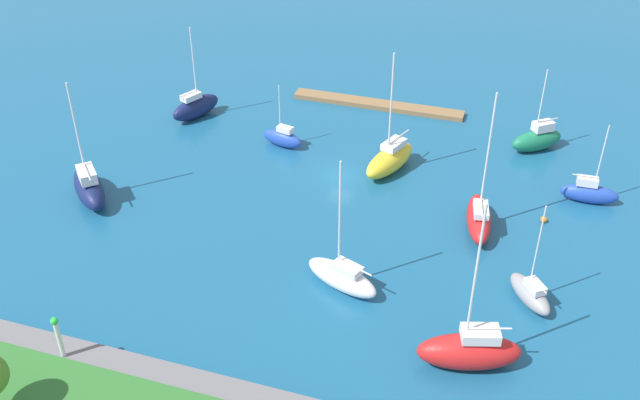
{
  "coord_description": "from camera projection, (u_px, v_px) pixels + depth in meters",
  "views": [
    {
      "loc": [
        -17.32,
        61.28,
        40.01
      ],
      "look_at": [
        0.0,
        7.06,
        1.5
      ],
      "focal_mm": 40.85,
      "sensor_mm": 36.0,
      "label": 1
    }
  ],
  "objects": [
    {
      "name": "sailboat_white_mid_basin",
      "position": [
        342.0,
        277.0,
        59.98
      ],
      "size": [
        7.19,
        4.58,
        12.12
      ],
      "rotation": [
        0.0,
        0.0,
        5.91
      ],
      "color": "white",
      "rests_on": "water"
    },
    {
      "name": "sailboat_blue_along_channel",
      "position": [
        589.0,
        192.0,
        70.54
      ],
      "size": [
        5.54,
        1.85,
        8.47
      ],
      "rotation": [
        0.0,
        0.0,
        3.18
      ],
      "color": "#2347B2",
      "rests_on": "water"
    },
    {
      "name": "water",
      "position": [
        341.0,
        176.0,
        75.14
      ],
      "size": [
        160.0,
        160.0,
        0.0
      ],
      "primitive_type": "plane",
      "color": "#19567F",
      "rests_on": "ground"
    },
    {
      "name": "sailboat_blue_far_south",
      "position": [
        283.0,
        138.0,
        79.62
      ],
      "size": [
        4.99,
        2.56,
        7.22
      ],
      "rotation": [
        0.0,
        0.0,
        6.06
      ],
      "color": "#2347B2",
      "rests_on": "water"
    },
    {
      "name": "harbor_beacon",
      "position": [
        58.0,
        334.0,
        51.5
      ],
      "size": [
        0.56,
        0.56,
        3.73
      ],
      "color": "silver",
      "rests_on": "breakwater"
    },
    {
      "name": "sailboat_gray_by_breakwater",
      "position": [
        530.0,
        293.0,
        58.61
      ],
      "size": [
        4.49,
        5.19,
        9.29
      ],
      "rotation": [
        0.0,
        0.0,
        5.35
      ],
      "color": "gray",
      "rests_on": "water"
    },
    {
      "name": "pier_dock",
      "position": [
        378.0,
        105.0,
        88.0
      ],
      "size": [
        20.81,
        2.03,
        0.56
      ],
      "primitive_type": "cube",
      "color": "olive",
      "rests_on": "ground"
    },
    {
      "name": "sailboat_navy_off_beacon",
      "position": [
        196.0,
        107.0,
        85.08
      ],
      "size": [
        4.57,
        6.76,
        10.96
      ],
      "rotation": [
        0.0,
        0.0,
        4.27
      ],
      "color": "#141E4C",
      "rests_on": "water"
    },
    {
      "name": "sailboat_red_west_end",
      "position": [
        470.0,
        350.0,
        52.62
      ],
      "size": [
        8.05,
        4.76,
        14.35
      ],
      "rotation": [
        0.0,
        0.0,
        0.29
      ],
      "color": "red",
      "rests_on": "water"
    },
    {
      "name": "breakwater",
      "position": [
        213.0,
        400.0,
        50.06
      ],
      "size": [
        70.48,
        3.67,
        1.1
      ],
      "primitive_type": "cube",
      "color": "slate",
      "rests_on": "ground"
    },
    {
      "name": "sailboat_red_lone_south",
      "position": [
        479.0,
        218.0,
        66.64
      ],
      "size": [
        3.43,
        7.7,
        13.73
      ],
      "rotation": [
        0.0,
        0.0,
        4.89
      ],
      "color": "red",
      "rests_on": "water"
    },
    {
      "name": "sailboat_yellow_inner_mooring",
      "position": [
        390.0,
        159.0,
        75.15
      ],
      "size": [
        5.08,
        8.01,
        13.21
      ],
      "rotation": [
        0.0,
        0.0,
        1.21
      ],
      "color": "yellow",
      "rests_on": "water"
    },
    {
      "name": "mooring_buoy_orange",
      "position": [
        544.0,
        219.0,
        68.15
      ],
      "size": [
        0.62,
        0.62,
        0.62
      ],
      "primitive_type": "sphere",
      "color": "orange",
      "rests_on": "water"
    },
    {
      "name": "sailboat_navy_outer_mooring",
      "position": [
        89.0,
        186.0,
        70.66
      ],
      "size": [
        7.13,
        7.3,
        12.31
      ],
      "rotation": [
        0.0,
        0.0,
        5.47
      ],
      "color": "#141E4C",
      "rests_on": "water"
    },
    {
      "name": "sailboat_green_east_end",
      "position": [
        537.0,
        139.0,
        78.81
      ],
      "size": [
        6.1,
        5.46,
        9.48
      ],
      "rotation": [
        0.0,
        0.0,
        0.67
      ],
      "color": "#19724C",
      "rests_on": "water"
    }
  ]
}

